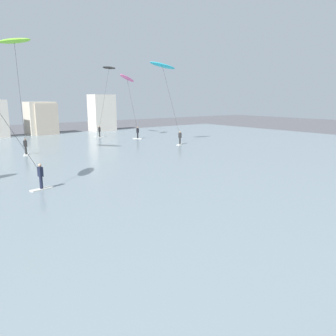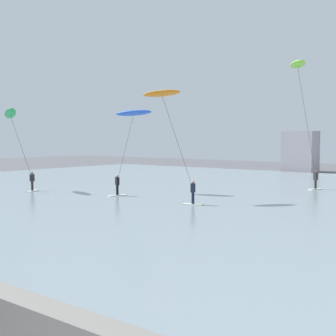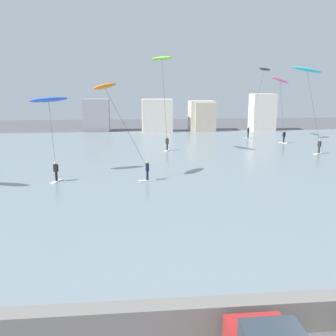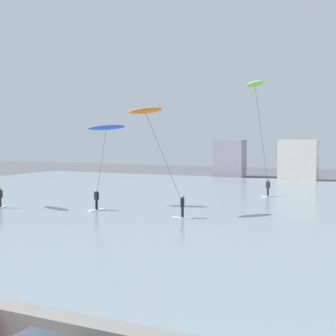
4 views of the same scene
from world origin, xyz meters
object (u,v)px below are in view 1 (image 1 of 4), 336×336
kitesurfer_cyan (164,72)px  kitesurfer_pink (128,83)px  kitesurfer_lime (15,51)px  kitesurfer_black (108,75)px

kitesurfer_cyan → kitesurfer_pink: bearing=87.9°
kitesurfer_lime → kitesurfer_cyan: bearing=0.0°
kitesurfer_black → kitesurfer_lime: size_ratio=0.95×
kitesurfer_black → kitesurfer_pink: kitesurfer_black is taller
kitesurfer_cyan → kitesurfer_lime: 16.60m
kitesurfer_cyan → kitesurfer_pink: 8.84m
kitesurfer_cyan → kitesurfer_black: size_ratio=0.97×
kitesurfer_pink → kitesurfer_lime: 19.15m
kitesurfer_pink → kitesurfer_lime: kitesurfer_lime is taller
kitesurfer_black → kitesurfer_pink: 3.63m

